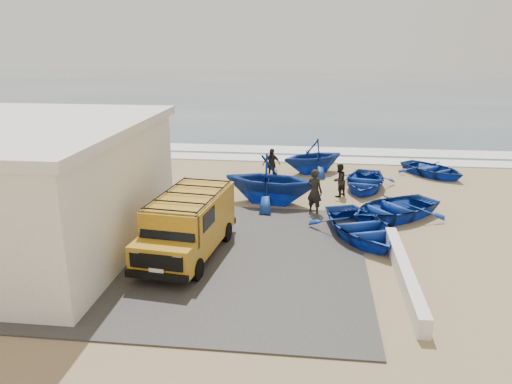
{
  "coord_description": "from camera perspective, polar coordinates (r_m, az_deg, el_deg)",
  "views": [
    {
      "loc": [
        2.23,
        -16.66,
        6.9
      ],
      "look_at": [
        0.09,
        1.51,
        1.2
      ],
      "focal_mm": 35.0,
      "sensor_mm": 36.0,
      "label": 1
    }
  ],
  "objects": [
    {
      "name": "ground",
      "position": [
        18.17,
        -0.84,
        -5.02
      ],
      "size": [
        160.0,
        160.0,
        0.0
      ],
      "primitive_type": "plane",
      "color": "#9F855C"
    },
    {
      "name": "boat_far_left",
      "position": [
        26.48,
        6.55,
        4.1
      ],
      "size": [
        4.48,
        4.34,
        1.81
      ],
      "primitive_type": "imported",
      "rotation": [
        0.0,
        0.0,
        -1.01
      ],
      "color": "#143A9E",
      "rests_on": "ground"
    },
    {
      "name": "boat_near_left",
      "position": [
        18.2,
        11.87,
        -3.9
      ],
      "size": [
        4.23,
        4.95,
        0.87
      ],
      "primitive_type": "imported",
      "rotation": [
        0.0,
        0.0,
        0.35
      ],
      "color": "#143A9E",
      "rests_on": "ground"
    },
    {
      "name": "fisherman_middle",
      "position": [
        22.69,
        9.47,
        1.34
      ],
      "size": [
        0.9,
        0.93,
        1.51
      ],
      "primitive_type": "imported",
      "rotation": [
        0.0,
        0.0,
        -2.23
      ],
      "color": "black",
      "rests_on": "ground"
    },
    {
      "name": "fisherman_front",
      "position": [
        20.28,
        6.71,
        0.07
      ],
      "size": [
        0.81,
        0.73,
        1.86
      ],
      "primitive_type": "imported",
      "rotation": [
        0.0,
        0.0,
        2.61
      ],
      "color": "black",
      "rests_on": "ground"
    },
    {
      "name": "slab",
      "position": [
        16.74,
        -8.6,
        -7.16
      ],
      "size": [
        12.0,
        10.0,
        0.05
      ],
      "primitive_type": "cube",
      "color": "#3E3C39",
      "rests_on": "ground"
    },
    {
      "name": "building",
      "position": [
        18.22,
        -25.85,
        0.46
      ],
      "size": [
        8.4,
        9.4,
        4.3
      ],
      "color": "white",
      "rests_on": "ground"
    },
    {
      "name": "surf_wash",
      "position": [
        31.99,
        2.58,
        4.86
      ],
      "size": [
        180.0,
        2.2,
        0.04
      ],
      "primitive_type": "cube",
      "color": "white",
      "rests_on": "ground"
    },
    {
      "name": "boat_mid_right",
      "position": [
        24.07,
        12.27,
        1.21
      ],
      "size": [
        3.4,
        4.26,
        0.79
      ],
      "primitive_type": "imported",
      "rotation": [
        0.0,
        0.0,
        -0.19
      ],
      "color": "#143A9E",
      "rests_on": "ground"
    },
    {
      "name": "boat_far_right",
      "position": [
        27.35,
        19.55,
        2.47
      ],
      "size": [
        4.21,
        4.33,
        0.73
      ],
      "primitive_type": "imported",
      "rotation": [
        0.0,
        0.0,
        0.7
      ],
      "color": "#143A9E",
      "rests_on": "ground"
    },
    {
      "name": "boat_mid_left",
      "position": [
        21.38,
        1.69,
        1.48
      ],
      "size": [
        4.66,
        4.21,
        2.15
      ],
      "primitive_type": "imported",
      "rotation": [
        0.0,
        0.0,
        1.38
      ],
      "color": "#143A9E",
      "rests_on": "ground"
    },
    {
      "name": "fisherman_back",
      "position": [
        24.87,
        1.77,
        3.14
      ],
      "size": [
        1.03,
        0.81,
        1.64
      ],
      "primitive_type": "imported",
      "rotation": [
        0.0,
        0.0,
        0.49
      ],
      "color": "black",
      "rests_on": "ground"
    },
    {
      "name": "boat_near_right",
      "position": [
        20.46,
        15.34,
        -1.79
      ],
      "size": [
        5.06,
        4.85,
        0.85
      ],
      "primitive_type": "imported",
      "rotation": [
        0.0,
        0.0,
        -0.91
      ],
      "color": "#143A9E",
      "rests_on": "ground"
    },
    {
      "name": "parapet",
      "position": [
        15.43,
        16.58,
        -8.9
      ],
      "size": [
        0.35,
        6.0,
        0.55
      ],
      "primitive_type": "cube",
      "color": "silver",
      "rests_on": "ground"
    },
    {
      "name": "ocean",
      "position": [
        73.02,
        5.05,
        11.81
      ],
      "size": [
        180.0,
        88.0,
        0.01
      ],
      "primitive_type": "cube",
      "color": "#385166",
      "rests_on": "ground"
    },
    {
      "name": "van",
      "position": [
        16.39,
        -7.75,
        -3.53
      ],
      "size": [
        2.44,
        5.02,
        2.07
      ],
      "rotation": [
        0.0,
        0.0,
        -0.12
      ],
      "color": "#C68E1D",
      "rests_on": "ground"
    },
    {
      "name": "surf_line",
      "position": [
        29.56,
        2.22,
        3.85
      ],
      "size": [
        180.0,
        1.6,
        0.06
      ],
      "primitive_type": "cube",
      "color": "white",
      "rests_on": "ground"
    }
  ]
}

